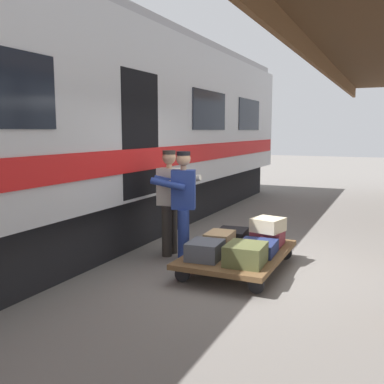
{
  "coord_description": "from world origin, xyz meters",
  "views": [
    {
      "loc": [
        -1.6,
        6.13,
        2.01
      ],
      "look_at": [
        0.98,
        0.51,
        1.15
      ],
      "focal_mm": 41.17,
      "sensor_mm": 36.0,
      "label": 1
    }
  ],
  "objects_px": {
    "suitcase_black_hardshell": "(232,235)",
    "porter_in_overalls": "(182,202)",
    "suitcase_slate_roller": "(205,250)",
    "suitcase_navy_fabric": "(257,248)",
    "train_car": "(67,128)",
    "suitcase_tan_vintage": "(220,241)",
    "luggage_cart": "(238,254)",
    "suitcase_cream_canvas": "(268,225)",
    "suitcase_burgundy_valise": "(268,238)",
    "suitcase_olive_duffel": "(246,254)",
    "porter_by_door": "(170,199)"
  },
  "relations": [
    {
      "from": "suitcase_navy_fabric",
      "to": "suitcase_black_hardshell",
      "type": "xyz_separation_m",
      "value": [
        0.58,
        -0.55,
        0.0
      ]
    },
    {
      "from": "suitcase_cream_canvas",
      "to": "porter_in_overalls",
      "type": "distance_m",
      "value": 1.36
    },
    {
      "from": "luggage_cart",
      "to": "suitcase_slate_roller",
      "type": "height_order",
      "value": "suitcase_slate_roller"
    },
    {
      "from": "suitcase_slate_roller",
      "to": "suitcase_navy_fabric",
      "type": "xyz_separation_m",
      "value": [
        -0.58,
        -0.55,
        -0.04
      ]
    },
    {
      "from": "suitcase_navy_fabric",
      "to": "porter_by_door",
      "type": "xyz_separation_m",
      "value": [
        1.54,
        -0.29,
        0.56
      ]
    },
    {
      "from": "suitcase_olive_duffel",
      "to": "suitcase_burgundy_valise",
      "type": "bearing_deg",
      "value": -90.0
    },
    {
      "from": "suitcase_navy_fabric",
      "to": "suitcase_tan_vintage",
      "type": "bearing_deg",
      "value": 0.0
    },
    {
      "from": "suitcase_navy_fabric",
      "to": "suitcase_burgundy_valise",
      "type": "relative_size",
      "value": 1.25
    },
    {
      "from": "suitcase_black_hardshell",
      "to": "porter_by_door",
      "type": "distance_m",
      "value": 1.15
    },
    {
      "from": "suitcase_slate_roller",
      "to": "porter_in_overalls",
      "type": "height_order",
      "value": "porter_in_overalls"
    },
    {
      "from": "suitcase_slate_roller",
      "to": "suitcase_navy_fabric",
      "type": "bearing_deg",
      "value": -136.1
    },
    {
      "from": "suitcase_slate_roller",
      "to": "porter_in_overalls",
      "type": "relative_size",
      "value": 0.29
    },
    {
      "from": "porter_by_door",
      "to": "suitcase_olive_duffel",
      "type": "bearing_deg",
      "value": 151.22
    },
    {
      "from": "train_car",
      "to": "luggage_cart",
      "type": "relative_size",
      "value": 8.18
    },
    {
      "from": "suitcase_slate_roller",
      "to": "suitcase_burgundy_valise",
      "type": "distance_m",
      "value": 1.25
    },
    {
      "from": "suitcase_olive_duffel",
      "to": "porter_in_overalls",
      "type": "bearing_deg",
      "value": -27.55
    },
    {
      "from": "suitcase_cream_canvas",
      "to": "porter_by_door",
      "type": "relative_size",
      "value": 0.25
    },
    {
      "from": "suitcase_black_hardshell",
      "to": "porter_in_overalls",
      "type": "bearing_deg",
      "value": 35.35
    },
    {
      "from": "train_car",
      "to": "suitcase_navy_fabric",
      "type": "xyz_separation_m",
      "value": [
        -3.52,
        0.21,
        -1.7
      ]
    },
    {
      "from": "suitcase_tan_vintage",
      "to": "suitcase_cream_canvas",
      "type": "distance_m",
      "value": 0.81
    },
    {
      "from": "suitcase_navy_fabric",
      "to": "suitcase_tan_vintage",
      "type": "distance_m",
      "value": 0.58
    },
    {
      "from": "suitcase_tan_vintage",
      "to": "suitcase_slate_roller",
      "type": "bearing_deg",
      "value": 90.0
    },
    {
      "from": "luggage_cart",
      "to": "suitcase_burgundy_valise",
      "type": "distance_m",
      "value": 0.64
    },
    {
      "from": "suitcase_olive_duffel",
      "to": "suitcase_tan_vintage",
      "type": "relative_size",
      "value": 1.11
    },
    {
      "from": "suitcase_tan_vintage",
      "to": "porter_in_overalls",
      "type": "bearing_deg",
      "value": -7.7
    },
    {
      "from": "luggage_cart",
      "to": "suitcase_slate_roller",
      "type": "distance_m",
      "value": 0.65
    },
    {
      "from": "suitcase_tan_vintage",
      "to": "porter_in_overalls",
      "type": "distance_m",
      "value": 0.84
    },
    {
      "from": "suitcase_slate_roller",
      "to": "suitcase_cream_canvas",
      "type": "relative_size",
      "value": 1.16
    },
    {
      "from": "suitcase_tan_vintage",
      "to": "porter_by_door",
      "type": "height_order",
      "value": "porter_by_door"
    },
    {
      "from": "suitcase_black_hardshell",
      "to": "suitcase_tan_vintage",
      "type": "bearing_deg",
      "value": 90.0
    },
    {
      "from": "suitcase_slate_roller",
      "to": "suitcase_burgundy_valise",
      "type": "xyz_separation_m",
      "value": [
        -0.58,
        -1.11,
        -0.01
      ]
    },
    {
      "from": "suitcase_cream_canvas",
      "to": "suitcase_olive_duffel",
      "type": "bearing_deg",
      "value": 89.34
    },
    {
      "from": "luggage_cart",
      "to": "suitcase_cream_canvas",
      "type": "relative_size",
      "value": 4.69
    },
    {
      "from": "suitcase_black_hardshell",
      "to": "suitcase_cream_canvas",
      "type": "xyz_separation_m",
      "value": [
        -0.59,
        0.04,
        0.23
      ]
    },
    {
      "from": "suitcase_navy_fabric",
      "to": "suitcase_burgundy_valise",
      "type": "bearing_deg",
      "value": -90.0
    },
    {
      "from": "train_car",
      "to": "suitcase_black_hardshell",
      "type": "distance_m",
      "value": 3.41
    },
    {
      "from": "suitcase_tan_vintage",
      "to": "luggage_cart",
      "type": "bearing_deg",
      "value": 180.0
    },
    {
      "from": "train_car",
      "to": "porter_by_door",
      "type": "bearing_deg",
      "value": -177.54
    },
    {
      "from": "luggage_cart",
      "to": "porter_by_door",
      "type": "relative_size",
      "value": 1.18
    },
    {
      "from": "suitcase_black_hardshell",
      "to": "suitcase_navy_fabric",
      "type": "bearing_deg",
      "value": 136.1
    },
    {
      "from": "luggage_cart",
      "to": "suitcase_cream_canvas",
      "type": "height_order",
      "value": "suitcase_cream_canvas"
    },
    {
      "from": "luggage_cart",
      "to": "porter_in_overalls",
      "type": "relative_size",
      "value": 1.18
    },
    {
      "from": "suitcase_cream_canvas",
      "to": "porter_in_overalls",
      "type": "relative_size",
      "value": 0.25
    },
    {
      "from": "porter_in_overalls",
      "to": "suitcase_black_hardshell",
      "type": "bearing_deg",
      "value": -144.65
    },
    {
      "from": "suitcase_slate_roller",
      "to": "train_car",
      "type": "bearing_deg",
      "value": -14.52
    },
    {
      "from": "suitcase_tan_vintage",
      "to": "porter_in_overalls",
      "type": "relative_size",
      "value": 0.29
    },
    {
      "from": "suitcase_olive_duffel",
      "to": "porter_by_door",
      "type": "height_order",
      "value": "porter_by_door"
    },
    {
      "from": "train_car",
      "to": "suitcase_navy_fabric",
      "type": "bearing_deg",
      "value": 176.63
    },
    {
      "from": "suitcase_cream_canvas",
      "to": "suitcase_burgundy_valise",
      "type": "bearing_deg",
      "value": -72.15
    },
    {
      "from": "train_car",
      "to": "suitcase_black_hardshell",
      "type": "bearing_deg",
      "value": -173.27
    }
  ]
}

